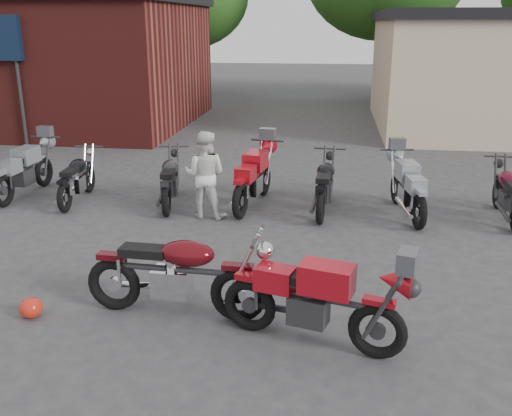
% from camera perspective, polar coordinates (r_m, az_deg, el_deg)
% --- Properties ---
extents(ground, '(90.00, 90.00, 0.00)m').
position_cam_1_polar(ground, '(6.53, -11.65, -13.93)').
color(ground, '#363638').
extents(brick_building, '(12.00, 8.00, 4.00)m').
position_cam_1_polar(brick_building, '(22.16, -22.66, 13.12)').
color(brick_building, maroon).
rests_on(brick_building, ground).
extents(tree_0, '(6.56, 6.56, 8.20)m').
position_cam_1_polar(tree_0, '(31.55, -23.97, 17.92)').
color(tree_0, '#204612').
rests_on(tree_0, ground).
extents(tree_1, '(5.92, 5.92, 7.40)m').
position_cam_1_polar(tree_1, '(28.07, -7.07, 18.59)').
color(tree_1, '#204612').
rests_on(tree_1, ground).
extents(vintage_motorcycle, '(2.19, 0.82, 1.25)m').
position_cam_1_polar(vintage_motorcycle, '(6.89, -7.86, -6.00)').
color(vintage_motorcycle, '#510A10').
rests_on(vintage_motorcycle, ground).
extents(sportbike, '(2.13, 1.18, 1.18)m').
position_cam_1_polar(sportbike, '(6.29, 5.95, -8.78)').
color(sportbike, '#B20E1B').
rests_on(sportbike, ground).
extents(helmet, '(0.36, 0.36, 0.26)m').
position_cam_1_polar(helmet, '(7.52, -21.58, -9.26)').
color(helmet, red).
rests_on(helmet, ground).
extents(person_light, '(0.82, 0.66, 1.59)m').
position_cam_1_polar(person_light, '(10.33, -5.13, 3.34)').
color(person_light, silver).
rests_on(person_light, ground).
extents(row_bike_1, '(0.76, 2.06, 1.18)m').
position_cam_1_polar(row_bike_1, '(12.57, -22.17, 3.77)').
color(row_bike_1, gray).
rests_on(row_bike_1, ground).
extents(row_bike_2, '(0.74, 1.87, 1.06)m').
position_cam_1_polar(row_bike_2, '(11.81, -17.49, 3.12)').
color(row_bike_2, black).
rests_on(row_bike_2, ground).
extents(row_bike_3, '(0.94, 1.99, 1.11)m').
position_cam_1_polar(row_bike_3, '(11.18, -8.58, 3.06)').
color(row_bike_3, '#262729').
rests_on(row_bike_3, ground).
extents(row_bike_4, '(1.04, 2.23, 1.25)m').
position_cam_1_polar(row_bike_4, '(10.97, -0.25, 3.36)').
color(row_bike_4, '#B20E1A').
rests_on(row_bike_4, ground).
extents(row_bike_5, '(0.79, 2.02, 1.15)m').
position_cam_1_polar(row_bike_5, '(10.74, 6.91, 2.62)').
color(row_bike_5, black).
rests_on(row_bike_5, ground).
extents(row_bike_6, '(0.97, 2.10, 1.17)m').
position_cam_1_polar(row_bike_6, '(10.80, 14.95, 2.28)').
color(row_bike_6, '#9499A2').
rests_on(row_bike_6, ground).
extents(row_bike_7, '(0.69, 1.92, 1.10)m').
position_cam_1_polar(row_bike_7, '(11.17, 23.95, 1.64)').
color(row_bike_7, '#510A1F').
rests_on(row_bike_7, ground).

